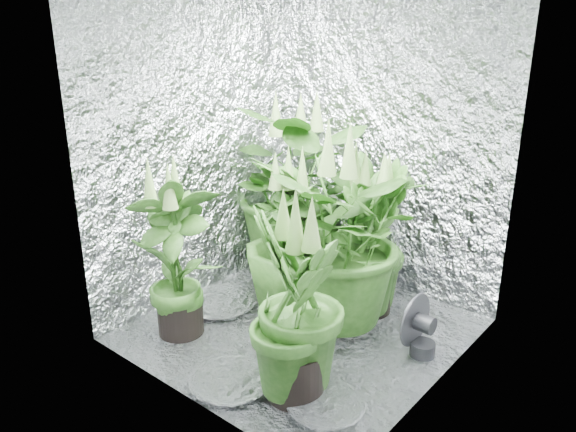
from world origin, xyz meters
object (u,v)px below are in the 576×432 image
(plant_g, at_px, (296,308))
(plant_c, at_px, (371,242))
(circulation_fan, at_px, (419,330))
(plant_e, at_px, (333,236))
(plant_f, at_px, (176,257))
(plant_b, at_px, (366,228))
(plant_a, at_px, (296,188))
(plant_d, at_px, (288,238))

(plant_g, bearing_deg, plant_c, 100.88)
(circulation_fan, bearing_deg, plant_c, 155.34)
(plant_e, height_order, plant_f, plant_e)
(plant_c, relative_size, plant_e, 0.79)
(plant_e, bearing_deg, plant_b, 100.11)
(plant_a, distance_m, plant_b, 0.57)
(plant_e, relative_size, plant_g, 1.24)
(plant_b, height_order, plant_c, plant_c)
(plant_f, relative_size, circulation_fan, 2.98)
(plant_a, distance_m, plant_g, 1.39)
(plant_a, distance_m, plant_d, 0.59)
(plant_b, height_order, plant_d, plant_d)
(plant_g, bearing_deg, circulation_fan, 67.46)
(plant_b, distance_m, plant_f, 1.17)
(plant_a, bearing_deg, plant_e, -36.29)
(plant_a, xyz_separation_m, plant_e, (0.63, -0.47, -0.04))
(plant_c, height_order, plant_f, plant_f)
(plant_a, relative_size, circulation_fan, 3.72)
(plant_c, bearing_deg, plant_d, -140.92)
(plant_d, xyz_separation_m, plant_e, (0.30, 0.01, 0.08))
(plant_b, relative_size, plant_g, 0.96)
(plant_c, distance_m, plant_d, 0.48)
(circulation_fan, bearing_deg, plant_d, -172.64)
(plant_b, bearing_deg, plant_g, -73.42)
(plant_a, height_order, circulation_fan, plant_a)
(plant_c, bearing_deg, plant_g, -79.12)
(plant_a, distance_m, circulation_fan, 1.30)
(circulation_fan, bearing_deg, plant_e, -171.37)
(plant_a, distance_m, plant_e, 0.79)
(plant_d, height_order, plant_g, plant_d)
(plant_g, relative_size, circulation_fan, 2.99)
(plant_d, xyz_separation_m, plant_f, (-0.29, -0.58, -0.01))
(plant_b, distance_m, plant_e, 0.49)
(plant_c, bearing_deg, circulation_fan, -27.13)
(plant_g, bearing_deg, plant_f, 178.59)
(plant_b, bearing_deg, plant_c, -50.63)
(plant_d, relative_size, plant_g, 1.01)
(plant_f, distance_m, plant_g, 0.83)
(plant_b, relative_size, plant_c, 0.98)
(plant_b, bearing_deg, circulation_fan, -34.53)
(plant_c, xyz_separation_m, plant_g, (0.17, -0.90, 0.01))
(plant_a, xyz_separation_m, plant_d, (0.33, -0.48, -0.12))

